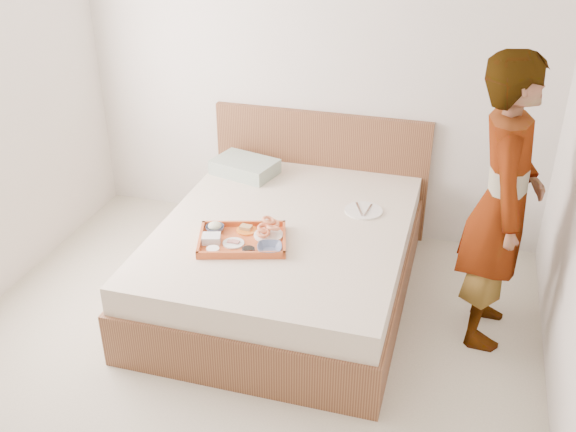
# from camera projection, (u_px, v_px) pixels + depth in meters

# --- Properties ---
(ground) EXTENTS (3.50, 4.00, 0.01)m
(ground) POSITION_uv_depth(u_px,v_px,m) (220.00, 389.00, 3.68)
(ground) COLOR beige
(ground) RESTS_ON ground
(wall_back) EXTENTS (3.50, 0.01, 2.60)m
(wall_back) POSITION_uv_depth(u_px,v_px,m) (312.00, 64.00, 4.74)
(wall_back) COLOR silver
(wall_back) RESTS_ON ground
(bed) EXTENTS (1.65, 2.00, 0.53)m
(bed) POSITION_uv_depth(u_px,v_px,m) (285.00, 259.00, 4.38)
(bed) COLOR brown
(bed) RESTS_ON ground
(headboard) EXTENTS (1.65, 0.06, 0.95)m
(headboard) POSITION_uv_depth(u_px,v_px,m) (320.00, 171.00, 5.10)
(headboard) COLOR brown
(headboard) RESTS_ON ground
(pillow) EXTENTS (0.51, 0.41, 0.11)m
(pillow) POSITION_uv_depth(u_px,v_px,m) (245.00, 167.00, 4.90)
(pillow) COLOR #9AA796
(pillow) RESTS_ON bed
(tray) EXTENTS (0.62, 0.52, 0.05)m
(tray) POSITION_uv_depth(u_px,v_px,m) (242.00, 239.00, 4.04)
(tray) COLOR #BE622C
(tray) RESTS_ON bed
(prawn_plate) EXTENTS (0.23, 0.23, 0.01)m
(prawn_plate) POSITION_uv_depth(u_px,v_px,m) (269.00, 235.00, 4.09)
(prawn_plate) COLOR white
(prawn_plate) RESTS_ON tray
(navy_bowl_big) EXTENTS (0.19, 0.19, 0.04)m
(navy_bowl_big) POSITION_uv_depth(u_px,v_px,m) (270.00, 248.00, 3.93)
(navy_bowl_big) COLOR #152648
(navy_bowl_big) RESTS_ON tray
(sauce_dish) EXTENTS (0.10, 0.10, 0.03)m
(sauce_dish) POSITION_uv_depth(u_px,v_px,m) (248.00, 251.00, 3.91)
(sauce_dish) COLOR black
(sauce_dish) RESTS_ON tray
(meat_plate) EXTENTS (0.16, 0.16, 0.01)m
(meat_plate) POSITION_uv_depth(u_px,v_px,m) (233.00, 243.00, 4.00)
(meat_plate) COLOR white
(meat_plate) RESTS_ON tray
(bread_plate) EXTENTS (0.16, 0.16, 0.01)m
(bread_plate) POSITION_uv_depth(u_px,v_px,m) (246.00, 230.00, 4.14)
(bread_plate) COLOR orange
(bread_plate) RESTS_ON tray
(salad_bowl) EXTENTS (0.14, 0.14, 0.04)m
(salad_bowl) POSITION_uv_depth(u_px,v_px,m) (215.00, 228.00, 4.14)
(salad_bowl) COLOR #152648
(salad_bowl) RESTS_ON tray
(plastic_tub) EXTENTS (0.13, 0.12, 0.05)m
(plastic_tub) POSITION_uv_depth(u_px,v_px,m) (211.00, 239.00, 4.01)
(plastic_tub) COLOR silver
(plastic_tub) RESTS_ON tray
(cheese_round) EXTENTS (0.10, 0.10, 0.03)m
(cheese_round) POSITION_uv_depth(u_px,v_px,m) (213.00, 250.00, 3.92)
(cheese_round) COLOR white
(cheese_round) RESTS_ON tray
(dinner_plate) EXTENTS (0.27, 0.27, 0.01)m
(dinner_plate) POSITION_uv_depth(u_px,v_px,m) (364.00, 211.00, 4.40)
(dinner_plate) COLOR white
(dinner_plate) RESTS_ON bed
(person) EXTENTS (0.43, 0.65, 1.76)m
(person) POSITION_uv_depth(u_px,v_px,m) (502.00, 204.00, 3.74)
(person) COLOR silver
(person) RESTS_ON ground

